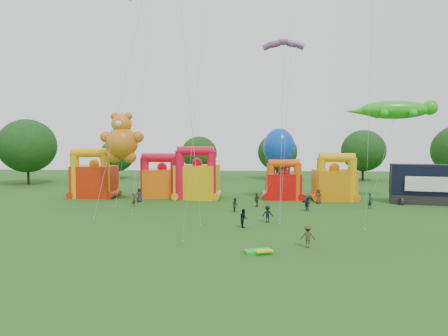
# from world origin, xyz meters

# --- Properties ---
(ground) EXTENTS (160.00, 160.00, 0.00)m
(ground) POSITION_xyz_m (0.00, 0.00, 0.00)
(ground) COLOR #224E16
(ground) RESTS_ON ground
(tree_ring) EXTENTS (126.86, 129.00, 12.07)m
(tree_ring) POSITION_xyz_m (-1.22, 0.63, 6.26)
(tree_ring) COLOR #352314
(tree_ring) RESTS_ON ground
(bouncy_castle_0) EXTENTS (5.74, 4.68, 7.06)m
(bouncy_castle_0) POSITION_xyz_m (-19.72, 28.58, 2.67)
(bouncy_castle_0) COLOR red
(bouncy_castle_0) RESTS_ON ground
(bouncy_castle_1) EXTENTS (6.23, 5.36, 6.35)m
(bouncy_castle_1) POSITION_xyz_m (-10.15, 29.68, 2.40)
(bouncy_castle_1) COLOR orange
(bouncy_castle_1) RESTS_ON ground
(bouncy_castle_2) EXTENTS (6.15, 5.21, 7.33)m
(bouncy_castle_2) POSITION_xyz_m (-4.89, 28.36, 2.77)
(bouncy_castle_2) COLOR #E4AE0C
(bouncy_castle_2) RESTS_ON ground
(bouncy_castle_3) EXTENTS (4.81, 3.92, 5.59)m
(bouncy_castle_3) POSITION_xyz_m (7.11, 28.72, 2.14)
(bouncy_castle_3) COLOR red
(bouncy_castle_3) RESTS_ON ground
(bouncy_castle_4) EXTENTS (5.58, 4.63, 6.45)m
(bouncy_castle_4) POSITION_xyz_m (14.00, 28.27, 2.45)
(bouncy_castle_4) COLOR orange
(bouncy_castle_4) RESTS_ON ground
(stage_trailer) EXTENTS (8.38, 4.61, 5.11)m
(stage_trailer) POSITION_xyz_m (24.81, 25.96, 2.46)
(stage_trailer) COLOR black
(stage_trailer) RESTS_ON ground
(teddy_bear_kite) EXTENTS (5.84, 6.61, 11.95)m
(teddy_bear_kite) POSITION_xyz_m (-14.37, 24.81, 7.45)
(teddy_bear_kite) COLOR orange
(teddy_bear_kite) RESTS_ON ground
(gecko_kite) EXTENTS (12.23, 6.75, 13.66)m
(gecko_kite) POSITION_xyz_m (20.41, 27.30, 7.42)
(gecko_kite) COLOR green
(gecko_kite) RESTS_ON ground
(octopus_kite) EXTENTS (5.65, 8.54, 9.94)m
(octopus_kite) POSITION_xyz_m (5.82, 28.21, 4.70)
(octopus_kite) COLOR #0C43BF
(octopus_kite) RESTS_ON ground
(parafoil_kites) EXTENTS (22.10, 12.42, 27.12)m
(parafoil_kites) POSITION_xyz_m (-7.89, 16.41, 12.76)
(parafoil_kites) COLOR red
(parafoil_kites) RESTS_ON ground
(diamond_kites) EXTENTS (25.90, 17.67, 36.31)m
(diamond_kites) POSITION_xyz_m (1.70, 13.72, 15.22)
(diamond_kites) COLOR red
(diamond_kites) RESTS_ON ground
(folded_kite_bundle) EXTENTS (2.21, 1.55, 0.31)m
(folded_kite_bundle) POSITION_xyz_m (3.19, 1.78, 0.14)
(folded_kite_bundle) COLOR green
(folded_kite_bundle) RESTS_ON ground
(spectator_0) EXTENTS (1.03, 0.80, 1.87)m
(spectator_0) POSITION_xyz_m (-12.07, 24.72, 0.93)
(spectator_0) COLOR #23243B
(spectator_0) RESTS_ON ground
(spectator_1) EXTENTS (0.58, 0.70, 1.64)m
(spectator_1) POSITION_xyz_m (-11.86, 21.46, 0.82)
(spectator_1) COLOR #512217
(spectator_1) RESTS_ON ground
(spectator_2) EXTENTS (0.82, 0.93, 1.61)m
(spectator_2) POSITION_xyz_m (0.86, 18.36, 0.81)
(spectator_2) COLOR #1A412F
(spectator_2) RESTS_ON ground
(spectator_3) EXTENTS (1.19, 0.82, 1.69)m
(spectator_3) POSITION_xyz_m (4.26, 12.80, 0.84)
(spectator_3) COLOR black
(spectator_3) RESTS_ON ground
(spectator_4) EXTENTS (0.94, 1.04, 1.70)m
(spectator_4) POSITION_xyz_m (3.35, 22.00, 0.85)
(spectator_4) COLOR #3D3118
(spectator_4) RESTS_ON ground
(spectator_5) EXTENTS (1.14, 1.74, 1.80)m
(spectator_5) POSITION_xyz_m (9.09, 19.61, 0.90)
(spectator_5) COLOR #2A2E46
(spectator_5) RESTS_ON ground
(spectator_6) EXTENTS (1.13, 1.05, 1.93)m
(spectator_6) POSITION_xyz_m (11.31, 25.00, 0.97)
(spectator_6) COLOR #602A1B
(spectator_6) RESTS_ON ground
(spectator_7) EXTENTS (0.81, 0.79, 1.88)m
(spectator_7) POSITION_xyz_m (16.85, 21.64, 0.94)
(spectator_7) COLOR #153624
(spectator_7) RESTS_ON ground
(spectator_8) EXTENTS (0.84, 0.98, 1.75)m
(spectator_8) POSITION_xyz_m (1.93, 10.35, 0.88)
(spectator_8) COLOR black
(spectator_8) RESTS_ON ground
(spectator_9) EXTENTS (1.19, 0.78, 1.73)m
(spectator_9) POSITION_xyz_m (6.92, 3.63, 0.87)
(spectator_9) COLOR #433C1A
(spectator_9) RESTS_ON ground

